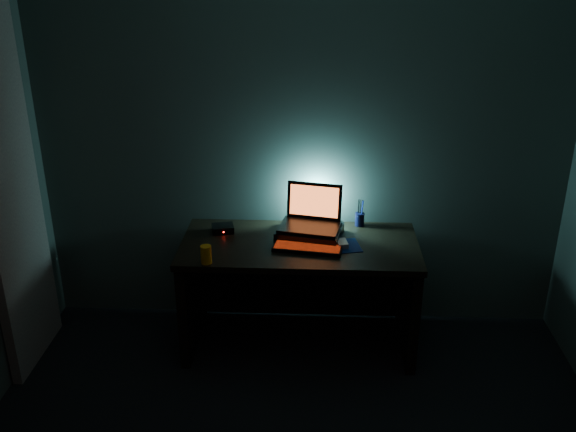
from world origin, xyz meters
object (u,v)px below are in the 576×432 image
object	(u,v)px
pen_cup	(360,219)
juice_glass	(206,255)
mouse	(342,243)
laptop	(312,216)
router	(223,229)
keyboard	(307,248)

from	to	relation	value
pen_cup	juice_glass	bearing A→B (deg)	-147.66
mouse	juice_glass	bearing A→B (deg)	-173.46
laptop	juice_glass	world-z (taller)	laptop
laptop	pen_cup	distance (m)	0.36
pen_cup	router	bearing A→B (deg)	-170.84
laptop	keyboard	bearing A→B (deg)	-83.26
keyboard	mouse	distance (m)	0.23
laptop	router	distance (m)	0.59
laptop	mouse	world-z (taller)	laptop
juice_glass	router	distance (m)	0.45
laptop	router	size ratio (longest dim) A/B	2.66
keyboard	pen_cup	size ratio (longest dim) A/B	4.94
laptop	mouse	bearing A→B (deg)	-32.36
keyboard	mouse	world-z (taller)	mouse
keyboard	juice_glass	distance (m)	0.63
keyboard	mouse	xyz separation A→B (m)	(0.22, 0.07, 0.01)
keyboard	mouse	bearing A→B (deg)	25.56
laptop	router	xyz separation A→B (m)	(-0.58, -0.00, -0.10)
laptop	juice_glass	bearing A→B (deg)	-132.13
keyboard	juice_glass	world-z (taller)	juice_glass
keyboard	router	world-z (taller)	router
router	mouse	bearing A→B (deg)	-26.38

